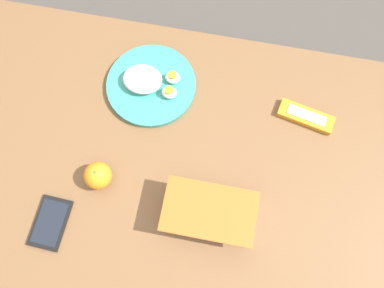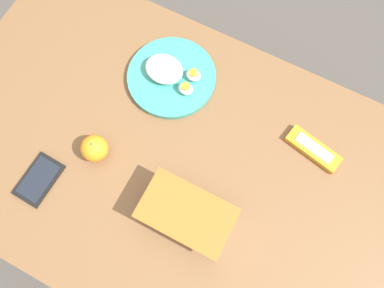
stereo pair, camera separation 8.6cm
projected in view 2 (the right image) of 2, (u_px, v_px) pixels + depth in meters
The scene contains 7 objects.
ground_plane at pixel (176, 201), 1.74m from camera, with size 10.00×10.00×0.00m, color #4C4742.
table at pixel (167, 165), 1.09m from camera, with size 1.29×0.83×0.78m.
food_container at pixel (187, 215), 0.92m from camera, with size 0.22×0.13×0.08m.
orange_fruit at pixel (94, 148), 0.97m from camera, with size 0.07×0.07×0.07m.
rice_plate at pixel (171, 76), 1.05m from camera, with size 0.25×0.25×0.06m.
candy_bar at pixel (313, 149), 1.00m from camera, with size 0.16×0.08×0.02m.
cell_phone at pixel (39, 180), 0.97m from camera, with size 0.08×0.13×0.01m.
Camera 2 is at (-0.19, 0.21, 1.74)m, focal length 35.00 mm.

